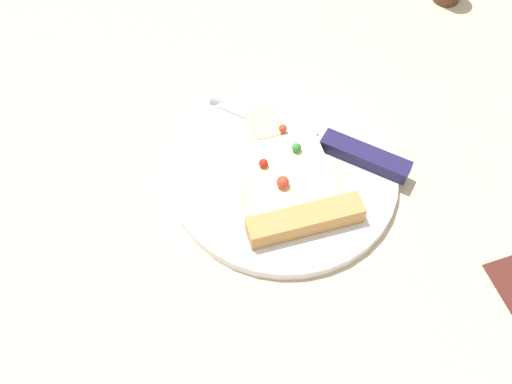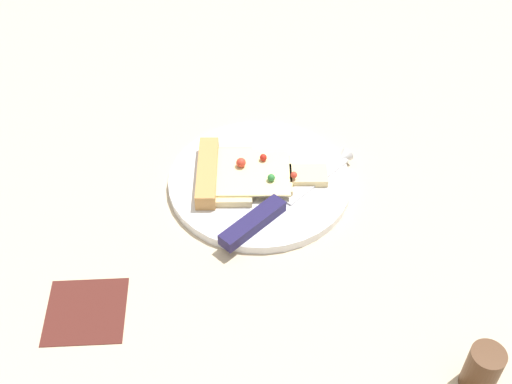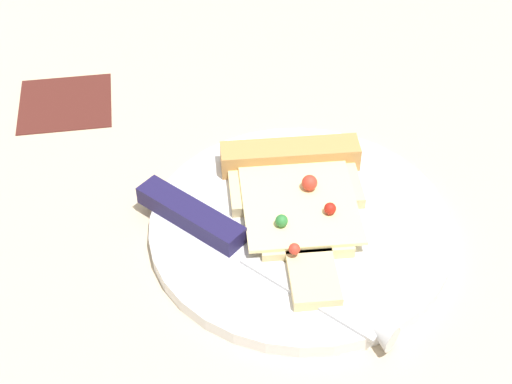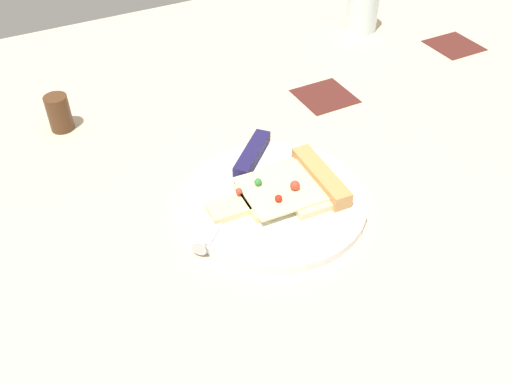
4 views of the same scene
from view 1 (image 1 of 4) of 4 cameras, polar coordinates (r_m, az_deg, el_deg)
The scene contains 4 objects.
ground_plane at distance 66.85cm, azimuth -0.76°, elevation -6.99°, with size 149.84×149.84×3.00cm.
plate at distance 70.53cm, azimuth 2.47°, elevation 1.46°, with size 24.64×24.64×1.24cm, color silver.
pizza_slice at distance 67.98cm, azimuth 3.16°, elevation 0.42°, with size 17.77×12.12×2.61cm.
knife at distance 72.15cm, azimuth 6.22°, elevation 4.44°, with size 19.02×17.87×2.45cm.
Camera 1 is at (-28.81, 8.93, 58.17)cm, focal length 45.53 mm.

